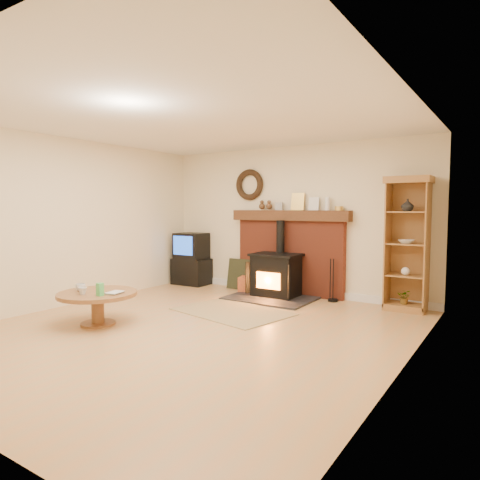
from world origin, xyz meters
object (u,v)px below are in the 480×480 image
Objects in this scene: tv_unit at (191,260)px; curio_cabinet at (407,244)px; wood_stove at (275,276)px; coffee_table at (97,298)px.

tv_unit is 4.10m from curio_cabinet.
wood_stove is at bearing -5.52° from tv_unit.
curio_cabinet is 4.46m from coffee_table.
tv_unit is 0.52× the size of curio_cabinet.
tv_unit is 1.01× the size of coffee_table.
tv_unit is at bearing -178.78° from curio_cabinet.
curio_cabinet is (2.06, 0.28, 0.63)m from wood_stove.
curio_cabinet is 1.96× the size of coffee_table.
coffee_table is at bearing -136.13° from curio_cabinet.
tv_unit reaches higher than coffee_table.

